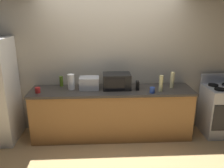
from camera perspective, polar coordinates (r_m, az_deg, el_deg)
ground_plane at (r=4.09m, az=0.30°, el=-15.24°), size 8.00×8.00×0.00m
back_wall at (r=4.33m, az=-0.28°, el=6.06°), size 6.40×0.10×2.70m
counter_run at (r=4.22m, az=0.00°, el=-7.12°), size 2.84×0.64×0.90m
stove_range at (r=4.75m, az=24.99°, el=-5.83°), size 0.60×0.61×1.08m
microwave at (r=4.06m, az=1.16°, el=0.69°), size 0.48×0.35×0.27m
toaster_oven at (r=4.08m, az=-5.62°, el=0.23°), size 0.34×0.26×0.21m
paper_towel_roll at (r=4.09m, az=-10.02°, el=0.52°), size 0.12×0.12×0.27m
cordless_phone at (r=4.05m, az=6.28°, el=-0.37°), size 0.05×0.11×0.15m
bottle_vinegar at (r=4.02m, az=11.95°, el=0.17°), size 0.07×0.07×0.28m
bottle_olive_oil at (r=4.30m, az=-12.34°, el=0.65°), size 0.06×0.06×0.18m
bottle_hand_soap at (r=4.25m, az=14.59°, el=0.99°), size 0.07×0.07×0.29m
mug_red at (r=4.07m, az=-17.80°, el=-1.45°), size 0.09×0.09×0.09m
mug_blue at (r=3.93m, az=9.85°, el=-1.48°), size 0.08×0.08×0.10m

